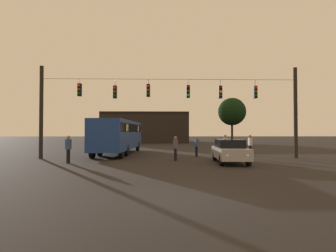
% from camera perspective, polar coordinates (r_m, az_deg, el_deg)
% --- Properties ---
extents(ground_plane, '(168.00, 168.00, 0.00)m').
position_cam_1_polar(ground_plane, '(32.42, -0.28, -4.82)').
color(ground_plane, black).
rests_on(ground_plane, ground).
extents(overhead_signal_span, '(19.67, 0.44, 6.99)m').
position_cam_1_polar(overhead_signal_span, '(20.21, 0.28, 4.63)').
color(overhead_signal_span, black).
rests_on(overhead_signal_span, ground).
extents(city_bus, '(3.16, 11.13, 3.00)m').
position_cam_1_polar(city_bus, '(24.59, -10.48, -1.58)').
color(city_bus, navy).
rests_on(city_bus, ground).
extents(car_near_right, '(2.05, 4.42, 1.52)m').
position_cam_1_polar(car_near_right, '(17.63, 13.18, -5.19)').
color(car_near_right, '#99999E').
rests_on(car_near_right, ground).
extents(pedestrian_crossing_left, '(0.34, 0.42, 1.70)m').
position_cam_1_polar(pedestrian_crossing_left, '(18.59, 1.61, -4.50)').
color(pedestrian_crossing_left, black).
rests_on(pedestrian_crossing_left, ground).
extents(pedestrian_crossing_center, '(0.26, 0.37, 1.77)m').
position_cam_1_polar(pedestrian_crossing_center, '(23.10, 17.27, -3.70)').
color(pedestrian_crossing_center, black).
rests_on(pedestrian_crossing_center, ground).
extents(pedestrian_crossing_right, '(0.33, 0.41, 1.77)m').
position_cam_1_polar(pedestrian_crossing_right, '(18.20, -20.67, -4.34)').
color(pedestrian_crossing_right, black).
rests_on(pedestrian_crossing_right, ground).
extents(pedestrian_near_bus, '(0.30, 0.39, 1.78)m').
position_cam_1_polar(pedestrian_near_bus, '(21.81, 12.23, -3.85)').
color(pedestrian_near_bus, black).
rests_on(pedestrian_near_bus, ground).
extents(pedestrian_trailing, '(0.33, 0.41, 1.65)m').
position_cam_1_polar(pedestrian_trailing, '(21.58, 6.15, -4.13)').
color(pedestrian_trailing, black).
rests_on(pedestrian_trailing, ground).
extents(corner_building, '(15.59, 11.79, 5.56)m').
position_cam_1_polar(corner_building, '(51.93, -4.72, -0.41)').
color(corner_building, black).
rests_on(corner_building, ground).
extents(tree_left_silhouette, '(4.33, 4.33, 7.35)m').
position_cam_1_polar(tree_left_silhouette, '(42.75, 13.61, 3.01)').
color(tree_left_silhouette, black).
rests_on(tree_left_silhouette, ground).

